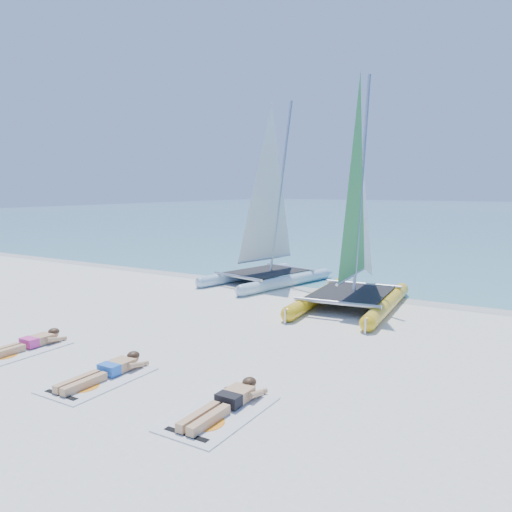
{
  "coord_description": "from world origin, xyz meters",
  "views": [
    {
      "loc": [
        6.32,
        -9.07,
        3.23
      ],
      "look_at": [
        0.07,
        1.2,
        1.58
      ],
      "focal_mm": 35.0,
      "sensor_mm": 36.0,
      "label": 1
    }
  ],
  "objects": [
    {
      "name": "towel_c",
      "position": [
        2.33,
        -3.53,
        0.01
      ],
      "size": [
        1.0,
        1.85,
        0.02
      ],
      "primitive_type": "cube",
      "color": "silver",
      "rests_on": "ground"
    },
    {
      "name": "towel_a",
      "position": [
        -2.69,
        -3.34,
        0.01
      ],
      "size": [
        1.0,
        1.85,
        0.02
      ],
      "primitive_type": "cube",
      "color": "silver",
      "rests_on": "ground"
    },
    {
      "name": "sunbather_c",
      "position": [
        2.33,
        -3.34,
        0.12
      ],
      "size": [
        0.37,
        1.73,
        0.26
      ],
      "color": "tan",
      "rests_on": "towel_c"
    },
    {
      "name": "catamaran_yellow",
      "position": [
        1.59,
        4.11,
        2.08
      ],
      "size": [
        2.73,
        5.26,
        6.59
      ],
      "rotation": [
        0.0,
        0.0,
        0.09
      ],
      "color": "yellow",
      "rests_on": "ground"
    },
    {
      "name": "sea",
      "position": [
        0.0,
        63.0,
        0.01
      ],
      "size": [
        140.0,
        115.0,
        0.01
      ],
      "primitive_type": "cube",
      "color": "#74B8C2",
      "rests_on": "ground"
    },
    {
      "name": "wet_sand_strip",
      "position": [
        0.0,
        5.5,
        0.0
      ],
      "size": [
        140.0,
        1.4,
        0.01
      ],
      "primitive_type": "cube",
      "color": "silver",
      "rests_on": "ground"
    },
    {
      "name": "sunbather_b",
      "position": [
        -0.14,
        -3.37,
        0.12
      ],
      "size": [
        0.37,
        1.73,
        0.26
      ],
      "color": "tan",
      "rests_on": "towel_b"
    },
    {
      "name": "sunbather_a",
      "position": [
        -2.69,
        -3.15,
        0.12
      ],
      "size": [
        0.37,
        1.73,
        0.26
      ],
      "color": "tan",
      "rests_on": "towel_a"
    },
    {
      "name": "towel_b",
      "position": [
        -0.14,
        -3.56,
        0.01
      ],
      "size": [
        1.0,
        1.85,
        0.02
      ],
      "primitive_type": "cube",
      "color": "silver",
      "rests_on": "ground"
    },
    {
      "name": "ground",
      "position": [
        0.0,
        0.0,
        0.0
      ],
      "size": [
        140.0,
        140.0,
        0.0
      ],
      "primitive_type": "plane",
      "color": "white",
      "rests_on": "ground"
    },
    {
      "name": "catamaran_blue",
      "position": [
        -2.07,
        5.52,
        1.91
      ],
      "size": [
        3.23,
        5.08,
        6.41
      ],
      "rotation": [
        0.0,
        0.0,
        -0.22
      ],
      "color": "#B9DBF3",
      "rests_on": "ground"
    }
  ]
}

